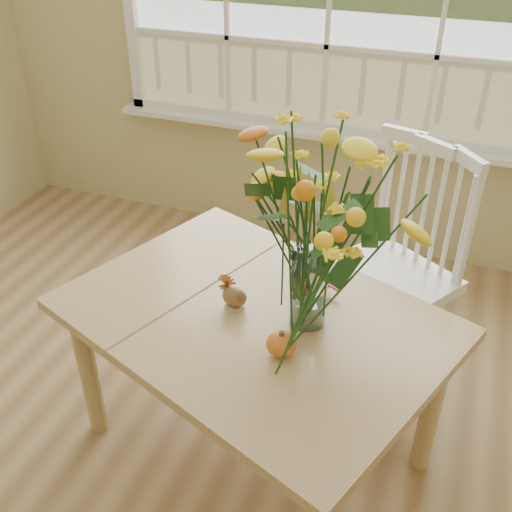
% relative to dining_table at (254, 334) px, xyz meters
% --- Properties ---
extents(wall_back, '(4.00, 0.02, 2.70)m').
position_rel_dining_table_xyz_m(wall_back, '(-0.20, 1.63, 0.77)').
color(wall_back, '#C8BC80').
rests_on(wall_back, floor).
extents(dining_table, '(1.48, 1.28, 0.67)m').
position_rel_dining_table_xyz_m(dining_table, '(0.00, 0.00, 0.00)').
color(dining_table, tan).
rests_on(dining_table, floor).
extents(windsor_chair, '(0.65, 0.64, 1.03)m').
position_rel_dining_table_xyz_m(windsor_chair, '(0.40, 0.67, -0.00)').
color(windsor_chair, white).
rests_on(windsor_chair, floor).
extents(flower_vase, '(0.55, 0.55, 0.66)m').
position_rel_dining_table_xyz_m(flower_vase, '(0.18, 0.03, 0.49)').
color(flower_vase, white).
rests_on(flower_vase, dining_table).
extents(pumpkin, '(0.09, 0.09, 0.07)m').
position_rel_dining_table_xyz_m(pumpkin, '(0.15, -0.16, 0.13)').
color(pumpkin, orange).
rests_on(pumpkin, dining_table).
extents(turkey_figurine, '(0.10, 0.07, 0.11)m').
position_rel_dining_table_xyz_m(turkey_figurine, '(-0.07, 0.01, 0.14)').
color(turkey_figurine, '#CCB78C').
rests_on(turkey_figurine, dining_table).
extents(dark_gourd, '(0.12, 0.08, 0.07)m').
position_rel_dining_table_xyz_m(dark_gourd, '(0.16, 0.22, 0.13)').
color(dark_gourd, '#38160F').
rests_on(dark_gourd, dining_table).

